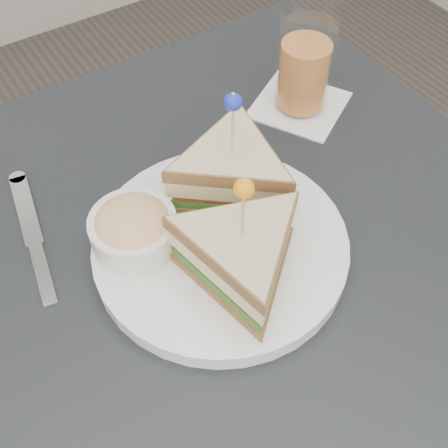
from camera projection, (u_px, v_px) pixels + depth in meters
table at (222, 296)px, 0.69m from camera, size 0.80×0.80×0.75m
plate_meal at (223, 221)px, 0.61m from camera, size 0.33×0.34×0.17m
cutlery_knife at (34, 239)px, 0.65m from camera, size 0.06×0.21×0.01m
drink_set at (304, 66)px, 0.75m from camera, size 0.16×0.16×0.15m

